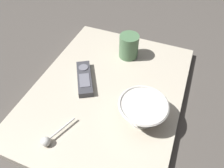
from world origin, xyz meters
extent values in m
plane|color=#47423D|center=(0.00, 0.00, 0.00)|extent=(6.00, 6.00, 0.00)
cube|color=#B7AD99|center=(0.00, 0.00, 0.02)|extent=(0.68, 0.52, 0.03)
cylinder|color=beige|center=(0.08, 0.15, 0.04)|extent=(0.08, 0.08, 0.01)
cone|color=beige|center=(0.08, 0.15, 0.07)|extent=(0.15, 0.15, 0.07)
torus|color=beige|center=(0.08, 0.15, 0.11)|extent=(0.15, 0.15, 0.01)
cylinder|color=#4C724C|center=(-0.20, 0.01, 0.08)|extent=(0.08, 0.08, 0.10)
cylinder|color=silver|center=(0.21, -0.06, 0.05)|extent=(0.10, 0.04, 0.01)
sphere|color=silver|center=(0.26, -0.09, 0.05)|extent=(0.03, 0.03, 0.03)
cube|color=#38383D|center=(-0.01, -0.10, 0.04)|extent=(0.17, 0.13, 0.02)
cylinder|color=slate|center=(-0.05, -0.12, 0.06)|extent=(0.04, 0.04, 0.00)
cube|color=slate|center=(0.01, -0.09, 0.06)|extent=(0.08, 0.07, 0.00)
camera|label=1|loc=(0.46, 0.20, 0.61)|focal=33.81mm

